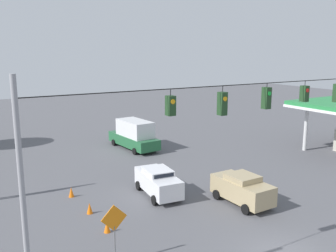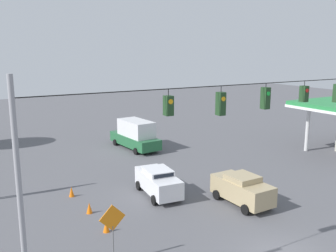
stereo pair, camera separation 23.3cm
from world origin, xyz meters
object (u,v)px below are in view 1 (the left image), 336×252
(overhead_signal_span, at_px, (265,131))
(sedan_tan_crossing_near, at_px, (242,189))
(box_truck_green_oncoming_deep, at_px, (134,135))
(traffic_cone_second, at_px, (90,208))
(traffic_cone_third, at_px, (71,192))
(work_zone_sign, at_px, (114,223))
(sedan_white_withflow_mid, at_px, (158,181))
(traffic_cone_nearest, at_px, (107,226))

(overhead_signal_span, relative_size, sedan_tan_crossing_near, 5.33)
(box_truck_green_oncoming_deep, bearing_deg, overhead_signal_span, 82.89)
(traffic_cone_second, bearing_deg, overhead_signal_span, 130.00)
(overhead_signal_span, bearing_deg, sedan_tan_crossing_near, -120.72)
(traffic_cone_third, height_order, work_zone_sign, work_zone_sign)
(sedan_white_withflow_mid, xyz_separation_m, traffic_cone_third, (5.17, -2.68, -0.63))
(sedan_white_withflow_mid, height_order, work_zone_sign, work_zone_sign)
(overhead_signal_span, bearing_deg, sedan_white_withflow_mid, -79.90)
(sedan_white_withflow_mid, distance_m, work_zone_sign, 8.49)
(traffic_cone_third, bearing_deg, overhead_signal_span, 121.47)
(sedan_tan_crossing_near, bearing_deg, sedan_white_withflow_mid, -45.33)
(overhead_signal_span, xyz_separation_m, sedan_white_withflow_mid, (1.45, -8.13, -4.84))
(sedan_tan_crossing_near, xyz_separation_m, traffic_cone_nearest, (8.88, -0.74, -0.66))
(traffic_cone_nearest, bearing_deg, sedan_white_withflow_mid, -146.93)
(sedan_tan_crossing_near, bearing_deg, traffic_cone_third, -36.17)
(traffic_cone_nearest, distance_m, work_zone_sign, 3.47)
(box_truck_green_oncoming_deep, relative_size, traffic_cone_second, 9.87)
(traffic_cone_nearest, bearing_deg, work_zone_sign, 75.41)
(sedan_tan_crossing_near, bearing_deg, overhead_signal_span, 59.28)
(overhead_signal_span, height_order, traffic_cone_second, overhead_signal_span)
(overhead_signal_span, xyz_separation_m, box_truck_green_oncoming_deep, (-2.51, -20.07, -4.39))
(box_truck_green_oncoming_deep, height_order, sedan_tan_crossing_near, box_truck_green_oncoming_deep)
(sedan_tan_crossing_near, height_order, traffic_cone_third, sedan_tan_crossing_near)
(traffic_cone_second, distance_m, work_zone_sign, 5.99)
(sedan_tan_crossing_near, height_order, work_zone_sign, work_zone_sign)
(traffic_cone_second, distance_m, traffic_cone_third, 3.15)
(overhead_signal_span, relative_size, sedan_white_withflow_mid, 4.91)
(traffic_cone_second, bearing_deg, sedan_tan_crossing_near, 158.55)
(traffic_cone_third, bearing_deg, work_zone_sign, 86.38)
(overhead_signal_span, xyz_separation_m, traffic_cone_nearest, (6.41, -4.90, -5.47))
(traffic_cone_second, relative_size, work_zone_sign, 0.24)
(overhead_signal_span, relative_size, work_zone_sign, 7.96)
(traffic_cone_third, bearing_deg, sedan_white_withflow_mid, 152.60)
(box_truck_green_oncoming_deep, relative_size, traffic_cone_nearest, 9.87)
(work_zone_sign, bearing_deg, sedan_tan_crossing_near, -167.09)
(sedan_tan_crossing_near, height_order, traffic_cone_nearest, sedan_tan_crossing_near)
(sedan_tan_crossing_near, distance_m, traffic_cone_third, 11.28)
(overhead_signal_span, height_order, work_zone_sign, overhead_signal_span)
(traffic_cone_nearest, height_order, traffic_cone_third, same)
(sedan_white_withflow_mid, bearing_deg, sedan_tan_crossing_near, 134.67)
(overhead_signal_span, xyz_separation_m, traffic_cone_second, (6.43, -7.66, -5.47))
(sedan_tan_crossing_near, xyz_separation_m, traffic_cone_second, (8.90, -3.50, -0.66))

